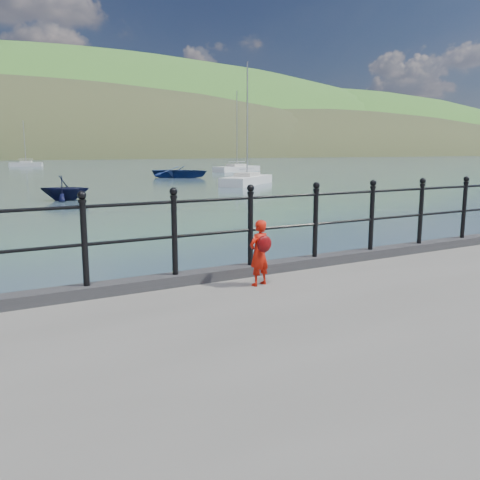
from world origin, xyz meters
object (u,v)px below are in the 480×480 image
child (259,252)px  sailboat_near (247,181)px  railing (214,223)px  sailboat_far (237,169)px  launch_navy (64,188)px  sailboat_deep (26,165)px  launch_blue (181,172)px

child → sailboat_near: (17.84, 30.83, -1.12)m
child → sailboat_near: bearing=-134.8°
railing → sailboat_far: sailboat_far is taller
child → launch_navy: size_ratio=0.34×
child → sailboat_deep: sailboat_deep is taller
child → sailboat_near: 35.64m
child → launch_blue: child is taller
child → launch_navy: child is taller
launch_navy → railing: bearing=-157.9°
launch_blue → sailboat_far: size_ratio=0.55×
railing → launch_navy: bearing=84.3°
launch_navy → sailboat_far: sailboat_far is taller
sailboat_deep → sailboat_near: 60.28m
launch_navy → sailboat_near: size_ratio=0.27×
sailboat_deep → child: bearing=-76.1°
sailboat_deep → sailboat_near: size_ratio=0.80×
railing → sailboat_deep: (8.38, 89.72, -1.48)m
launch_blue → sailboat_far: (12.63, 10.65, -0.27)m
railing → child: 0.79m
launch_navy → child: bearing=-156.9°
launch_navy → sailboat_near: 17.17m
child → sailboat_deep: 90.67m
launch_navy → launch_blue: bearing=-10.7°
launch_navy → sailboat_deep: size_ratio=0.33×
railing → child: railing is taller
railing → child: bearing=-56.2°
sailboat_far → sailboat_deep: sailboat_far is taller
launch_navy → sailboat_far: (27.89, 29.84, -0.37)m
railing → sailboat_near: sailboat_near is taller
launch_blue → launch_navy: size_ratio=2.20×
launch_blue → launch_navy: (-15.26, -19.19, 0.10)m
child → sailboat_near: sailboat_near is taller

